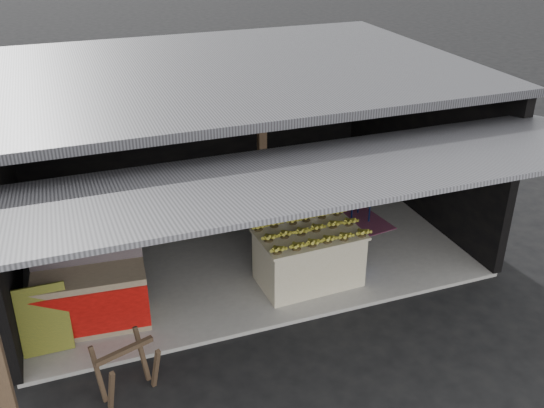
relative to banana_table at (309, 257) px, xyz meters
name	(u,v)px	position (x,y,z in m)	size (l,w,h in m)	color
ground	(288,325)	(-0.65, -0.82, -0.48)	(80.00, 80.00, 0.00)	black
concrete_slab	(235,238)	(-0.65, 1.68, -0.45)	(7.00, 5.00, 0.06)	gray
shophouse	(226,118)	(-0.65, 2.00, 1.62)	(7.40, 7.29, 3.02)	black
banana_table	(309,257)	(0.00, 0.00, 0.00)	(1.56, 1.00, 0.84)	silver
banana_pile	(310,228)	(0.00, 0.00, 0.50)	(1.41, 0.85, 0.17)	gold
white_crate	(293,222)	(0.12, 0.92, 0.10)	(1.00, 0.72, 1.05)	white
neighbor_stall	(91,297)	(-3.14, 0.04, 0.03)	(1.51, 0.78, 1.51)	#998466
green_signboard	(44,320)	(-3.75, -0.27, 0.04)	(0.62, 0.04, 0.94)	black
sawhorse	(126,366)	(-2.89, -1.37, -0.05)	(0.78, 0.77, 0.69)	#4F3927
water_barrel	(352,256)	(0.78, 0.08, -0.19)	(0.32, 0.32, 0.46)	#0D2497
plastic_chair	(354,189)	(1.57, 1.63, 0.14)	(0.48, 0.48, 0.96)	#091335
magenta_rug	(346,226)	(1.31, 1.35, -0.42)	(1.50, 1.00, 0.01)	maroon
picture_frames	(187,94)	(-0.81, 4.08, 1.45)	(1.62, 0.04, 0.46)	black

